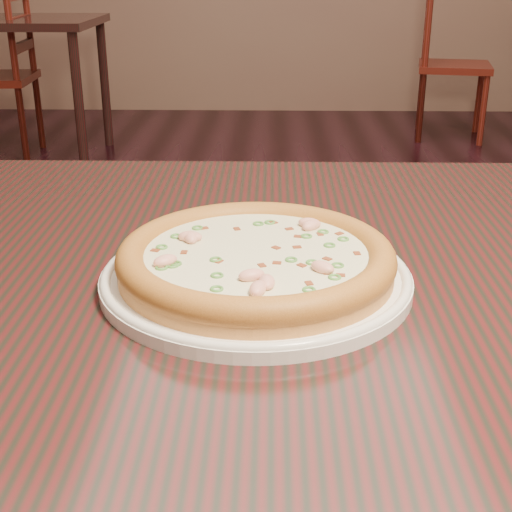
{
  "coord_description": "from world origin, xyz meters",
  "views": [
    {
      "loc": [
        -0.05,
        -0.76,
        1.04
      ],
      "look_at": [
        -0.06,
        -0.13,
        0.78
      ],
      "focal_mm": 50.0,
      "sensor_mm": 36.0,
      "label": 1
    }
  ],
  "objects_px": {
    "plate": "(256,276)",
    "chair_c": "(445,65)",
    "chair_b": "(3,77)",
    "bg_table_left": "(3,37)",
    "hero_table": "(368,349)",
    "pizza": "(256,259)"
  },
  "relations": [
    {
      "from": "hero_table",
      "to": "chair_b",
      "type": "xyz_separation_m",
      "value": [
        -1.58,
        3.26,
        -0.21
      ]
    },
    {
      "from": "plate",
      "to": "bg_table_left",
      "type": "bearing_deg",
      "value": 113.4
    },
    {
      "from": "chair_b",
      "to": "plate",
      "type": "bearing_deg",
      "value": -66.2
    },
    {
      "from": "bg_table_left",
      "to": "chair_c",
      "type": "relative_size",
      "value": 1.05
    },
    {
      "from": "plate",
      "to": "bg_table_left",
      "type": "distance_m",
      "value": 3.56
    },
    {
      "from": "hero_table",
      "to": "chair_c",
      "type": "height_order",
      "value": "chair_c"
    },
    {
      "from": "hero_table",
      "to": "pizza",
      "type": "bearing_deg",
      "value": -157.32
    },
    {
      "from": "hero_table",
      "to": "chair_b",
      "type": "bearing_deg",
      "value": 115.86
    },
    {
      "from": "chair_b",
      "to": "chair_c",
      "type": "bearing_deg",
      "value": 11.67
    },
    {
      "from": "chair_b",
      "to": "bg_table_left",
      "type": "bearing_deg",
      "value": -42.43
    },
    {
      "from": "bg_table_left",
      "to": "chair_c",
      "type": "xyz_separation_m",
      "value": [
        2.48,
        0.56,
        -0.22
      ]
    },
    {
      "from": "chair_c",
      "to": "pizza",
      "type": "bearing_deg",
      "value": -105.5
    },
    {
      "from": "bg_table_left",
      "to": "chair_c",
      "type": "distance_m",
      "value": 2.55
    },
    {
      "from": "bg_table_left",
      "to": "chair_c",
      "type": "bearing_deg",
      "value": 12.8
    },
    {
      "from": "pizza",
      "to": "hero_table",
      "type": "bearing_deg",
      "value": 22.68
    },
    {
      "from": "plate",
      "to": "chair_c",
      "type": "bearing_deg",
      "value": 74.5
    },
    {
      "from": "plate",
      "to": "chair_c",
      "type": "relative_size",
      "value": 0.31
    },
    {
      "from": "plate",
      "to": "bg_table_left",
      "type": "xyz_separation_m",
      "value": [
        -1.41,
        3.27,
        -0.1
      ]
    },
    {
      "from": "hero_table",
      "to": "chair_c",
      "type": "xyz_separation_m",
      "value": [
        0.94,
        3.78,
        -0.21
      ]
    },
    {
      "from": "hero_table",
      "to": "plate",
      "type": "distance_m",
      "value": 0.17
    },
    {
      "from": "pizza",
      "to": "bg_table_left",
      "type": "distance_m",
      "value": 3.56
    },
    {
      "from": "pizza",
      "to": "chair_b",
      "type": "relative_size",
      "value": 0.28
    }
  ]
}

